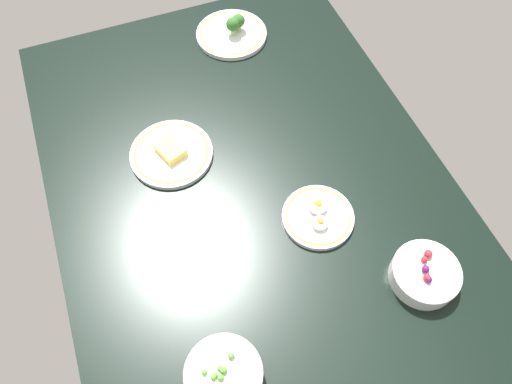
{
  "coord_description": "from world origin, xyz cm",
  "views": [
    {
      "loc": [
        60.03,
        -23.07,
        113.2
      ],
      "look_at": [
        0.0,
        0.0,
        6.0
      ],
      "focal_mm": 34.05,
      "sensor_mm": 36.0,
      "label": 1
    }
  ],
  "objects_px": {
    "plate_broccoli": "(232,32)",
    "plate_cheese": "(171,153)",
    "bowl_berries": "(425,274)",
    "bowl_peas": "(224,375)",
    "plate_eggs": "(318,216)"
  },
  "relations": [
    {
      "from": "bowl_peas",
      "to": "plate_cheese",
      "type": "distance_m",
      "value": 0.61
    },
    {
      "from": "bowl_peas",
      "to": "bowl_berries",
      "type": "xyz_separation_m",
      "value": [
        -0.05,
        0.51,
        -0.0
      ]
    },
    {
      "from": "bowl_peas",
      "to": "plate_cheese",
      "type": "xyz_separation_m",
      "value": [
        -0.6,
        0.06,
        -0.02
      ]
    },
    {
      "from": "plate_eggs",
      "to": "plate_cheese",
      "type": "distance_m",
      "value": 0.44
    },
    {
      "from": "bowl_berries",
      "to": "plate_cheese",
      "type": "relative_size",
      "value": 0.71
    },
    {
      "from": "plate_cheese",
      "to": "plate_eggs",
      "type": "bearing_deg",
      "value": 42.21
    },
    {
      "from": "plate_eggs",
      "to": "bowl_berries",
      "type": "relative_size",
      "value": 1.14
    },
    {
      "from": "bowl_peas",
      "to": "plate_cheese",
      "type": "relative_size",
      "value": 0.73
    },
    {
      "from": "plate_cheese",
      "to": "plate_broccoli",
      "type": "bearing_deg",
      "value": 141.01
    },
    {
      "from": "plate_cheese",
      "to": "bowl_peas",
      "type": "bearing_deg",
      "value": -5.22
    },
    {
      "from": "plate_broccoli",
      "to": "bowl_berries",
      "type": "bearing_deg",
      "value": 8.48
    },
    {
      "from": "bowl_berries",
      "to": "plate_cheese",
      "type": "height_order",
      "value": "bowl_berries"
    },
    {
      "from": "plate_broccoli",
      "to": "plate_eggs",
      "type": "bearing_deg",
      "value": -1.77
    },
    {
      "from": "plate_eggs",
      "to": "bowl_berries",
      "type": "bearing_deg",
      "value": 34.73
    },
    {
      "from": "plate_broccoli",
      "to": "plate_cheese",
      "type": "relative_size",
      "value": 1.01
    }
  ]
}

